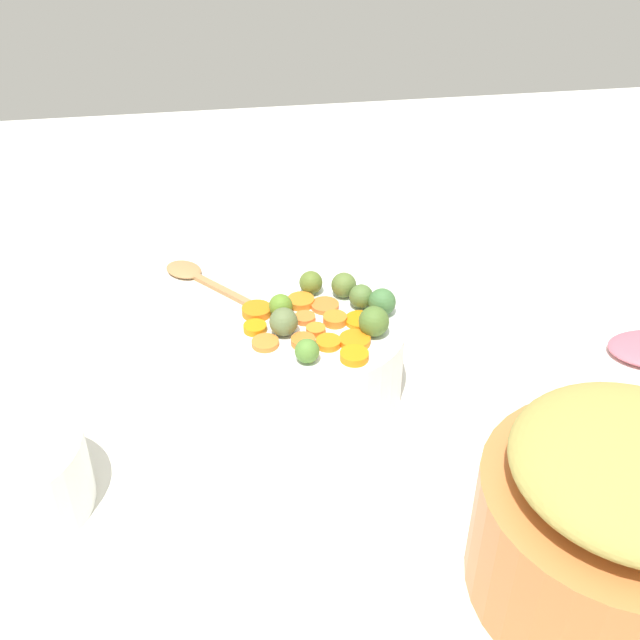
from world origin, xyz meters
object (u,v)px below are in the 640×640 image
(serving_bowl_carrots, at_px, (320,359))
(wooden_spoon, at_px, (200,278))
(casserole_dish, at_px, (7,477))
(metal_pot, at_px, (613,538))

(serving_bowl_carrots, relative_size, wooden_spoon, 0.99)
(wooden_spoon, xyz_separation_m, casserole_dish, (-0.46, 0.22, 0.04))
(serving_bowl_carrots, bearing_deg, wooden_spoon, 26.17)
(serving_bowl_carrots, xyz_separation_m, wooden_spoon, (0.31, 0.15, -0.05))
(metal_pot, distance_m, casserole_dish, 0.65)
(metal_pot, bearing_deg, serving_bowl_carrots, 33.69)
(serving_bowl_carrots, height_order, wooden_spoon, serving_bowl_carrots)
(serving_bowl_carrots, distance_m, metal_pot, 0.43)
(wooden_spoon, bearing_deg, casserole_dish, 154.26)
(metal_pot, xyz_separation_m, casserole_dish, (0.20, 0.61, -0.02))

